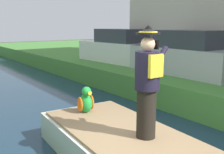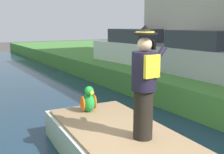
# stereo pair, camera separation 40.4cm
# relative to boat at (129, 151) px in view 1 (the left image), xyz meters

# --- Properties ---
(boat) EXTENTS (2.12, 4.33, 0.61)m
(boat) POSITION_rel_boat_xyz_m (0.00, 0.00, 0.00)
(boat) COLOR silver
(boat) RESTS_ON canal_water
(person_pirate) EXTENTS (0.61, 0.42, 1.85)m
(person_pirate) POSITION_rel_boat_xyz_m (0.15, -0.27, 1.23)
(person_pirate) COLOR black
(person_pirate) RESTS_ON boat
(parrot_plush) EXTENTS (0.36, 0.35, 0.57)m
(parrot_plush) POSITION_rel_boat_xyz_m (0.02, 1.47, 0.55)
(parrot_plush) COLOR green
(parrot_plush) RESTS_ON boat
(parked_car_silver) EXTENTS (1.73, 4.01, 1.50)m
(parked_car_silver) POSITION_rel_boat_xyz_m (4.86, 2.72, 1.12)
(parked_car_silver) COLOR #B7B7BC
(parked_car_silver) RESTS_ON grass_bank_far
(parked_car_white) EXTENTS (1.97, 4.11, 1.50)m
(parked_car_white) POSITION_rel_boat_xyz_m (4.86, 6.56, 1.12)
(parked_car_white) COLOR white
(parked_car_white) RESTS_ON grass_bank_far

